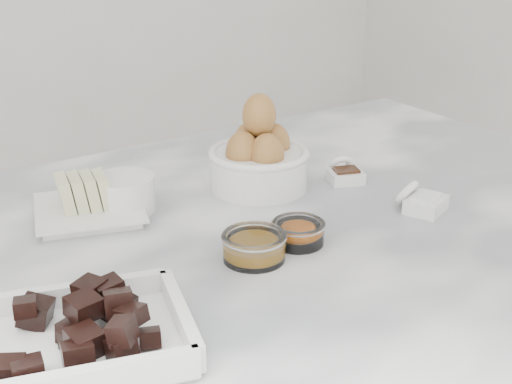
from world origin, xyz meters
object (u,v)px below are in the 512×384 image
(salt_spoon, at_px, (421,201))
(sugar_ramekin, at_px, (125,192))
(butter_plate, at_px, (87,202))
(zest_bowl, at_px, (298,232))
(honey_bowl, at_px, (254,246))
(vanilla_spoon, at_px, (345,173))
(egg_bowl, at_px, (259,158))
(chocolate_dish, at_px, (77,333))

(salt_spoon, bearing_deg, sugar_ramekin, 145.96)
(butter_plate, xyz_separation_m, zest_bowl, (0.18, -0.22, -0.00))
(sugar_ramekin, xyz_separation_m, honey_bowl, (0.06, -0.22, -0.01))
(zest_bowl, relative_size, vanilla_spoon, 0.95)
(egg_bowl, distance_m, zest_bowl, 0.19)
(honey_bowl, xyz_separation_m, zest_bowl, (0.07, 0.01, -0.00))
(sugar_ramekin, height_order, salt_spoon, sugar_ramekin)
(butter_plate, distance_m, sugar_ramekin, 0.05)
(sugar_ramekin, xyz_separation_m, egg_bowl, (0.20, -0.03, 0.02))
(egg_bowl, xyz_separation_m, vanilla_spoon, (0.12, -0.05, -0.03))
(chocolate_dish, height_order, butter_plate, butter_plate)
(butter_plate, bearing_deg, egg_bowl, -9.50)
(zest_bowl, xyz_separation_m, vanilla_spoon, (0.19, 0.13, -0.00))
(chocolate_dish, xyz_separation_m, zest_bowl, (0.31, 0.07, -0.01))
(egg_bowl, height_order, honey_bowl, egg_bowl)
(sugar_ramekin, distance_m, zest_bowl, 0.25)
(butter_plate, xyz_separation_m, sugar_ramekin, (0.05, -0.01, 0.01))
(sugar_ramekin, distance_m, vanilla_spoon, 0.33)
(zest_bowl, bearing_deg, sugar_ramekin, 122.10)
(egg_bowl, bearing_deg, zest_bowl, -109.40)
(vanilla_spoon, height_order, salt_spoon, salt_spoon)
(chocolate_dish, bearing_deg, zest_bowl, 13.05)
(egg_bowl, bearing_deg, butter_plate, 170.50)
(butter_plate, bearing_deg, honey_bowl, -62.93)
(butter_plate, relative_size, honey_bowl, 2.24)
(egg_bowl, relative_size, honey_bowl, 1.90)
(butter_plate, height_order, egg_bowl, egg_bowl)
(salt_spoon, bearing_deg, chocolate_dish, -173.36)
(butter_plate, xyz_separation_m, egg_bowl, (0.25, -0.04, 0.03))
(chocolate_dish, height_order, sugar_ramekin, chocolate_dish)
(butter_plate, distance_m, salt_spoon, 0.45)
(chocolate_dish, distance_m, honey_bowl, 0.25)
(chocolate_dish, height_order, zest_bowl, chocolate_dish)
(vanilla_spoon, xyz_separation_m, salt_spoon, (0.01, -0.14, 0.00))
(honey_bowl, distance_m, salt_spoon, 0.27)
(egg_bowl, height_order, zest_bowl, egg_bowl)
(chocolate_dish, distance_m, salt_spoon, 0.51)
(honey_bowl, xyz_separation_m, vanilla_spoon, (0.25, 0.14, -0.00))
(chocolate_dish, xyz_separation_m, butter_plate, (0.12, 0.29, -0.00))
(chocolate_dish, xyz_separation_m, vanilla_spoon, (0.49, 0.20, -0.01))
(butter_plate, height_order, vanilla_spoon, butter_plate)
(zest_bowl, bearing_deg, butter_plate, 129.75)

